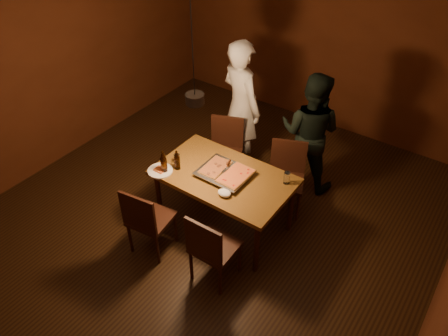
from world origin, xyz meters
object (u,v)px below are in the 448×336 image
Objects in this scene: diner_white at (241,107)px; chair_far_right at (287,170)px; chair_far_left at (226,145)px; chair_near_right at (210,245)px; dining_table at (224,180)px; plate_slice at (160,171)px; pendant_lamp at (195,98)px; chair_near_left at (145,216)px; pizza_tray at (225,174)px; diner_dark at (310,132)px; beer_bottle_a at (164,162)px; beer_bottle_b at (177,160)px.

chair_far_right is at bearing 175.44° from diner_white.
chair_far_left is 1.70m from chair_near_right.
chair_far_right reaches higher than dining_table.
plate_slice is 0.25× the size of pendant_lamp.
pizza_tray is at bearing 54.20° from chair_near_left.
dining_table is 0.84m from chair_near_right.
plate_slice is (-0.62, -0.35, 0.08)m from dining_table.
pendant_lamp is (0.32, -0.96, 1.22)m from chair_far_left.
diner_white is 1.64m from pendant_lamp.
diner_white is (-0.88, 1.86, 0.36)m from chair_near_right.
dining_table is at bearing 29.73° from plate_slice.
chair_near_right is at bearing -21.88° from plate_slice.
pendant_lamp is at bearing 35.44° from chair_far_right.
chair_far_left is 0.35× the size of diner_dark.
chair_far_left is at bearing 22.99° from diner_dark.
beer_bottle_a reaches higher than chair_far_right.
pizza_tray is at bearing 101.61° from chair_far_left.
beer_bottle_a is 0.14m from plate_slice.
diner_white is (-0.52, 1.11, 0.13)m from pizza_tray.
chair_far_left is at bearing 84.18° from chair_near_left.
pizza_tray is at bearing 19.48° from dining_table.
beer_bottle_a is (-0.14, 0.49, 0.35)m from chair_near_left.
pizza_tray is at bearing 29.65° from plate_slice.
diner_white is at bearing 84.62° from chair_near_left.
pendant_lamp is at bearing 134.86° from chair_near_right.
beer_bottle_a is at bearing 154.83° from chair_near_right.
diner_white reaches higher than beer_bottle_b.
beer_bottle_a is at bearing 23.55° from chair_far_right.
beer_bottle_b is at bearing -157.34° from dining_table.
beer_bottle_b reaches higher than chair_near_right.
chair_far_right is 0.31× the size of diner_white.
chair_far_right is at bearing 46.31° from plate_slice.
chair_near_left reaches higher than pizza_tray.
chair_far_right is 1.00× the size of pizza_tray.
plate_slice is at bearing 104.76° from diner_white.
beer_bottle_b is at bearing 57.23° from beer_bottle_a.
dining_table is 0.10m from pizza_tray.
beer_bottle_b reaches higher than plate_slice.
beer_bottle_a reaches higher than chair_far_left.
beer_bottle_a reaches higher than chair_near_right.
plate_slice is at bearing -148.12° from pizza_tray.
chair_far_left is 1.00× the size of pizza_tray.
plate_slice is 0.16× the size of diner_white.
dining_table is 0.95× the size of diner_dark.
dining_table is 3.09× the size of chair_near_right.
pendant_lamp reaches higher than diner_dark.
chair_near_right is 1.08m from beer_bottle_a.
beer_bottle_a is at bearing 106.53° from diner_white.
dining_table is 0.89m from chair_far_left.
beer_bottle_b is (-0.06, 0.62, 0.33)m from chair_near_left.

